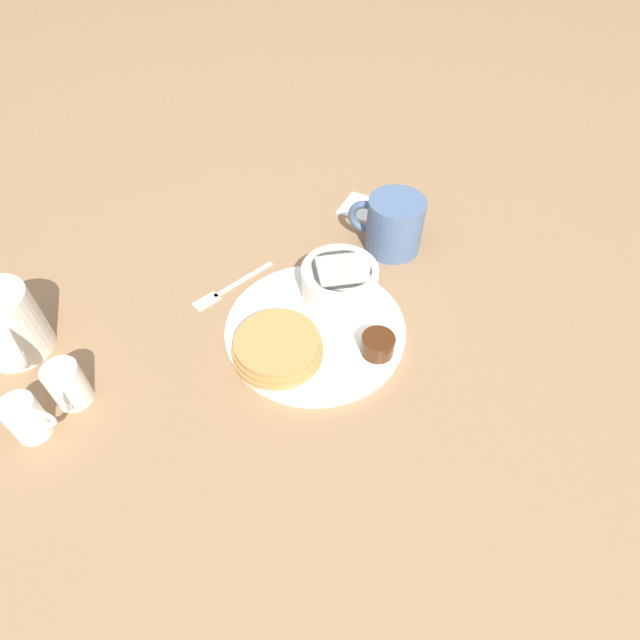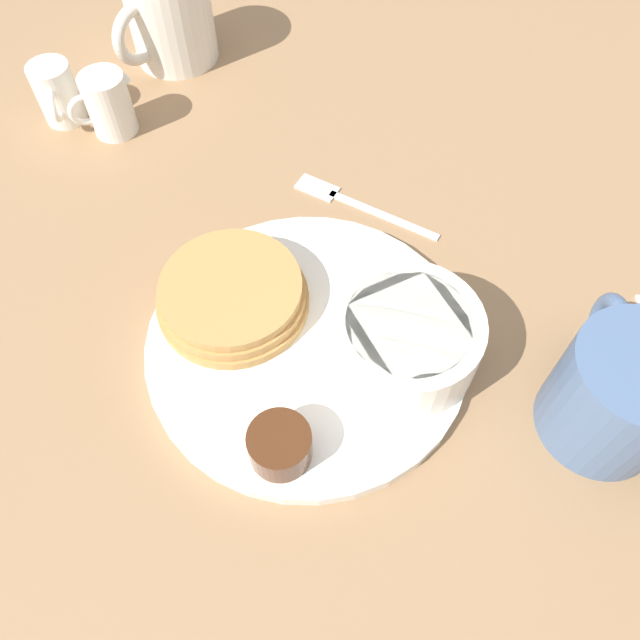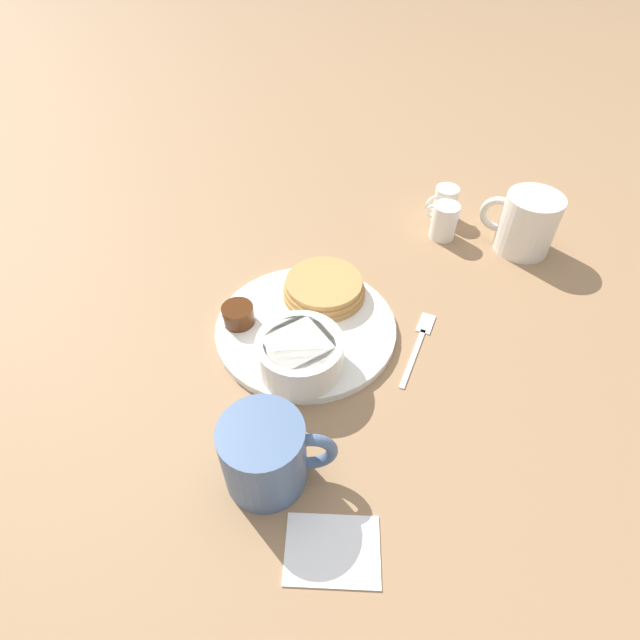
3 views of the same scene
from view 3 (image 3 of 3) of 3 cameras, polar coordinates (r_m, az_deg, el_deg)
The scene contains 12 objects.
ground_plane at distance 0.70m, azimuth -1.61°, elevation -1.25°, with size 4.00×4.00×0.00m, color #93704C.
plate at distance 0.70m, azimuth -1.62°, elevation -0.92°, with size 0.25×0.25×0.01m.
pancake_stack at distance 0.73m, azimuth 0.46°, elevation 3.71°, with size 0.12×0.12×0.03m.
bowl at distance 0.63m, azimuth -2.29°, elevation -3.79°, with size 0.11×0.11×0.05m.
syrup_cup at distance 0.70m, azimuth -9.33°, elevation 0.61°, with size 0.04×0.04×0.03m.
butter_ramekin at distance 0.62m, azimuth -3.73°, elevation -5.49°, with size 0.05×0.05×0.04m.
coffee_mug at distance 0.54m, azimuth -6.15°, elevation -15.01°, with size 0.12×0.09×0.09m.
creamer_pitcher_near at distance 0.88m, azimuth 13.99°, elevation 10.96°, with size 0.04×0.06×0.06m.
creamer_pitcher_far at distance 0.92m, azimuth 14.05°, elevation 12.84°, with size 0.06×0.04×0.06m.
fork at distance 0.70m, azimuth 11.33°, elevation -2.20°, with size 0.09×0.13×0.00m.
napkin at distance 0.54m, azimuth 1.43°, elevation -24.75°, with size 0.11×0.09×0.00m.
second_mug at distance 0.88m, azimuth 22.49°, elevation 10.20°, with size 0.11×0.10×0.10m.
Camera 3 is at (0.07, 0.47, 0.51)m, focal length 28.00 mm.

